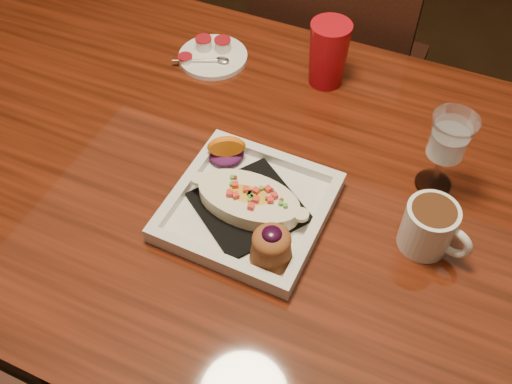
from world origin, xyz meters
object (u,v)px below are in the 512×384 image
at_px(plate, 251,208).
at_px(table, 234,203).
at_px(saucer, 212,54).
at_px(goblet, 449,141).
at_px(chair_far, 334,72).
at_px(red_tumbler, 328,54).
at_px(coffee_mug, 430,226).

bearing_deg(plate, table, 132.73).
relative_size(table, saucer, 10.23).
bearing_deg(goblet, chair_far, 122.80).
relative_size(chair_far, saucer, 6.34).
bearing_deg(table, plate, -48.48).
bearing_deg(red_tumbler, plate, -89.21).
height_order(coffee_mug, red_tumbler, red_tumbler).
bearing_deg(plate, saucer, 126.65).
bearing_deg(red_tumbler, goblet, -35.00).
distance_m(table, plate, 0.16).
distance_m(plate, goblet, 0.34).
xyz_separation_m(table, red_tumbler, (0.07, 0.30, 0.16)).
bearing_deg(plate, goblet, 38.07).
relative_size(chair_far, coffee_mug, 8.15).
height_order(table, saucer, saucer).
height_order(chair_far, red_tumbler, chair_far).
xyz_separation_m(chair_far, plate, (0.07, -0.71, 0.27)).
xyz_separation_m(chair_far, goblet, (0.33, -0.52, 0.35)).
xyz_separation_m(coffee_mug, saucer, (-0.53, 0.29, -0.04)).
distance_m(table, goblet, 0.41).
distance_m(coffee_mug, goblet, 0.14).
distance_m(chair_far, coffee_mug, 0.79).
height_order(goblet, saucer, goblet).
xyz_separation_m(table, goblet, (0.33, 0.11, 0.20)).
height_order(goblet, red_tumbler, goblet).
bearing_deg(chair_far, goblet, 122.80).
bearing_deg(saucer, chair_far, 63.72).
relative_size(table, goblet, 9.62).
height_order(chair_far, goblet, chair_far).
height_order(chair_far, saucer, chair_far).
bearing_deg(coffee_mug, plate, -150.34).
xyz_separation_m(saucer, red_tumbler, (0.25, 0.03, 0.06)).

